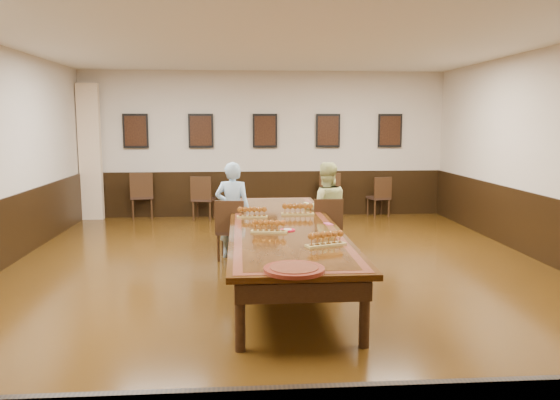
{
  "coord_description": "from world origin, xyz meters",
  "views": [
    {
      "loc": [
        -0.57,
        -7.13,
        2.11
      ],
      "look_at": [
        0.0,
        0.5,
        1.0
      ],
      "focal_mm": 35.0,
      "sensor_mm": 36.0,
      "label": 1
    }
  ],
  "objects": [
    {
      "name": "curtain",
      "position": [
        -3.75,
        4.82,
        1.45
      ],
      "size": [
        0.45,
        0.18,
        2.9
      ],
      "primitive_type": "cube",
      "color": "beige",
      "rests_on": "floor"
    },
    {
      "name": "chair_woman",
      "position": [
        0.77,
        1.12,
        0.47
      ],
      "size": [
        0.45,
        0.49,
        0.95
      ],
      "primitive_type": null,
      "rotation": [
        0.0,
        0.0,
        3.13
      ],
      "color": "black",
      "rests_on": "floor"
    },
    {
      "name": "conference_table",
      "position": [
        0.0,
        0.0,
        0.61
      ],
      "size": [
        1.4,
        5.0,
        0.76
      ],
      "color": "black",
      "rests_on": "floor"
    },
    {
      "name": "flight_b",
      "position": [
        0.27,
        0.66,
        0.83
      ],
      "size": [
        0.48,
        0.15,
        0.18
      ],
      "color": "olive",
      "rests_on": "conference_table"
    },
    {
      "name": "floor",
      "position": [
        0.0,
        0.0,
        -0.01
      ],
      "size": [
        8.0,
        10.0,
        0.02
      ],
      "primitive_type": "cube",
      "color": "black",
      "rests_on": "ground"
    },
    {
      "name": "spare_chair_c",
      "position": [
        1.43,
        4.81,
        0.49
      ],
      "size": [
        0.52,
        0.56,
        0.98
      ],
      "primitive_type": null,
      "rotation": [
        0.0,
        0.0,
        3.0
      ],
      "color": "black",
      "rests_on": "floor"
    },
    {
      "name": "flight_c",
      "position": [
        -0.21,
        -0.58,
        0.83
      ],
      "size": [
        0.46,
        0.22,
        0.17
      ],
      "color": "olive",
      "rests_on": "conference_table"
    },
    {
      "name": "ceiling",
      "position": [
        0.0,
        0.0,
        3.21
      ],
      "size": [
        8.0,
        10.0,
        0.02
      ],
      "primitive_type": "cube",
      "color": "white",
      "rests_on": "floor"
    },
    {
      "name": "red_plate_grp",
      "position": [
        0.02,
        -0.48,
        0.76
      ],
      "size": [
        0.19,
        0.19,
        0.02
      ],
      "color": "red",
      "rests_on": "conference_table"
    },
    {
      "name": "flight_a",
      "position": [
        -0.4,
        0.49,
        0.83
      ],
      "size": [
        0.44,
        0.15,
        0.16
      ],
      "color": "olive",
      "rests_on": "conference_table"
    },
    {
      "name": "flight_d",
      "position": [
        0.36,
        -1.35,
        0.83
      ],
      "size": [
        0.48,
        0.29,
        0.17
      ],
      "color": "olive",
      "rests_on": "conference_table"
    },
    {
      "name": "spare_chair_b",
      "position": [
        -1.35,
        4.61,
        0.47
      ],
      "size": [
        0.52,
        0.56,
        0.95
      ],
      "primitive_type": null,
      "rotation": [
        0.0,
        0.0,
        2.96
      ],
      "color": "black",
      "rests_on": "floor"
    },
    {
      "name": "carved_platter",
      "position": [
        -0.08,
        -2.33,
        0.77
      ],
      "size": [
        0.63,
        0.63,
        0.04
      ],
      "color": "#581911",
      "rests_on": "conference_table"
    },
    {
      "name": "wall_back",
      "position": [
        0.0,
        5.01,
        1.6
      ],
      "size": [
        8.0,
        0.02,
        3.2
      ],
      "primitive_type": "cube",
      "color": "beige",
      "rests_on": "floor"
    },
    {
      "name": "pink_phone",
      "position": [
        0.6,
        -0.08,
        0.76
      ],
      "size": [
        0.12,
        0.16,
        0.01
      ],
      "primitive_type": "cube",
      "rotation": [
        0.0,
        0.0,
        0.33
      ],
      "color": "#D44681",
      "rests_on": "conference_table"
    },
    {
      "name": "person_woman",
      "position": [
        0.77,
        1.22,
        0.74
      ],
      "size": [
        0.74,
        0.58,
        1.48
      ],
      "primitive_type": "imported",
      "rotation": [
        0.0,
        0.0,
        3.13
      ],
      "color": "#D4D988",
      "rests_on": "floor"
    },
    {
      "name": "posters",
      "position": [
        0.0,
        4.94,
        1.9
      ],
      "size": [
        6.14,
        0.04,
        0.74
      ],
      "color": "black",
      "rests_on": "wall_back"
    },
    {
      "name": "spare_chair_a",
      "position": [
        -2.69,
        4.85,
        0.51
      ],
      "size": [
        0.55,
        0.58,
        1.02
      ],
      "primitive_type": null,
      "rotation": [
        0.0,
        0.0,
        3.28
      ],
      "color": "black",
      "rests_on": "floor"
    },
    {
      "name": "wainscoting",
      "position": [
        0.0,
        0.0,
        0.5
      ],
      "size": [
        8.0,
        10.0,
        1.0
      ],
      "color": "black",
      "rests_on": "floor"
    },
    {
      "name": "spare_chair_d",
      "position": [
        2.52,
        4.72,
        0.45
      ],
      "size": [
        0.52,
        0.54,
        0.89
      ],
      "primitive_type": null,
      "rotation": [
        0.0,
        0.0,
        3.38
      ],
      "color": "black",
      "rests_on": "floor"
    },
    {
      "name": "wall_front",
      "position": [
        0.0,
        -5.01,
        1.6
      ],
      "size": [
        8.0,
        0.02,
        3.2
      ],
      "primitive_type": "cube",
      "color": "beige",
      "rests_on": "floor"
    },
    {
      "name": "person_man",
      "position": [
        -0.68,
        1.22,
        0.75
      ],
      "size": [
        0.59,
        0.44,
        1.49
      ],
      "primitive_type": "imported",
      "rotation": [
        0.0,
        0.0,
        2.99
      ],
      "color": "#5397CF",
      "rests_on": "floor"
    },
    {
      "name": "chair_man",
      "position": [
        -0.69,
        1.12,
        0.47
      ],
      "size": [
        0.51,
        0.54,
        0.94
      ],
      "primitive_type": null,
      "rotation": [
        0.0,
        0.0,
        2.99
      ],
      "color": "black",
      "rests_on": "floor"
    }
  ]
}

